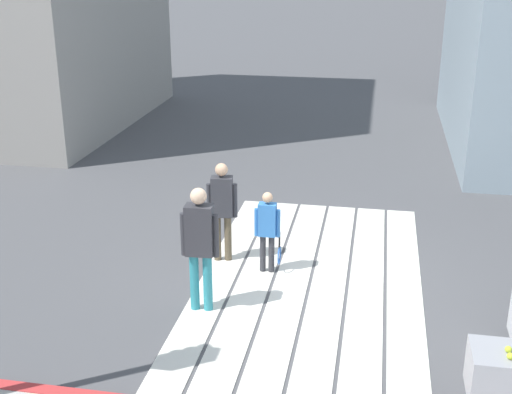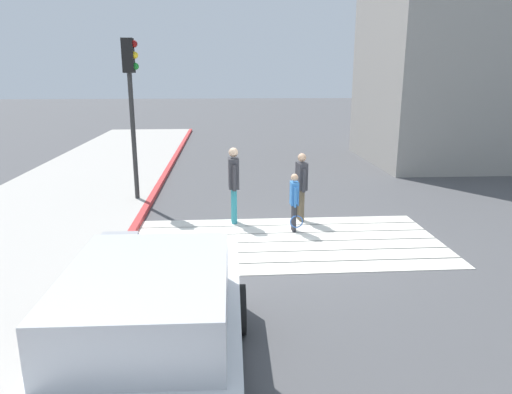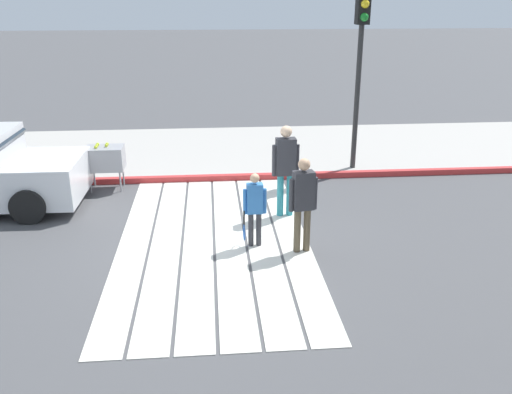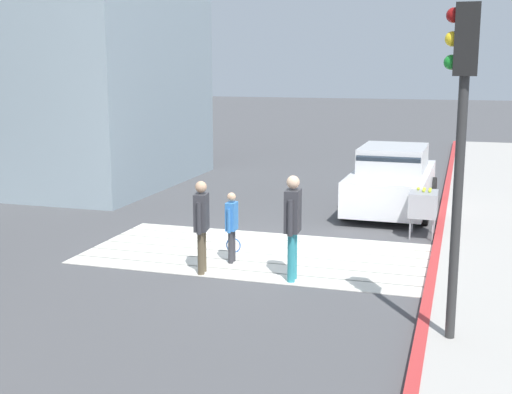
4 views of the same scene
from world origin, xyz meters
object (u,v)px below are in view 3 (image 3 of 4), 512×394
(tennis_ball_cart, at_px, (105,158))
(traffic_light_corner, at_px, (361,42))
(pedestrian_adult_lead, at_px, (303,199))
(pedestrian_child_with_racket, at_px, (254,206))
(pedestrian_adult_trailing, at_px, (286,165))

(tennis_ball_cart, bearing_deg, traffic_light_corner, 96.82)
(pedestrian_adult_lead, xyz_separation_m, pedestrian_child_with_racket, (-0.28, -0.77, -0.21))
(traffic_light_corner, xyz_separation_m, pedestrian_child_with_racket, (3.85, -2.70, -2.31))
(traffic_light_corner, relative_size, pedestrian_child_with_racket, 3.27)
(tennis_ball_cart, xyz_separation_m, pedestrian_adult_trailing, (1.87, 3.67, 0.33))
(tennis_ball_cart, bearing_deg, pedestrian_child_with_racket, 43.18)
(tennis_ball_cart, xyz_separation_m, pedestrian_child_with_racket, (3.17, 2.97, 0.03))
(pedestrian_adult_trailing, bearing_deg, tennis_ball_cart, -116.98)
(traffic_light_corner, height_order, tennis_ball_cart, traffic_light_corner)
(tennis_ball_cart, relative_size, pedestrian_adult_trailing, 0.57)
(tennis_ball_cart, height_order, pedestrian_adult_lead, pedestrian_adult_lead)
(traffic_light_corner, xyz_separation_m, tennis_ball_cart, (0.68, -5.67, -2.34))
(pedestrian_adult_trailing, height_order, pedestrian_child_with_racket, pedestrian_adult_trailing)
(pedestrian_adult_lead, bearing_deg, pedestrian_adult_trailing, -177.60)
(pedestrian_adult_lead, distance_m, pedestrian_child_with_racket, 0.84)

